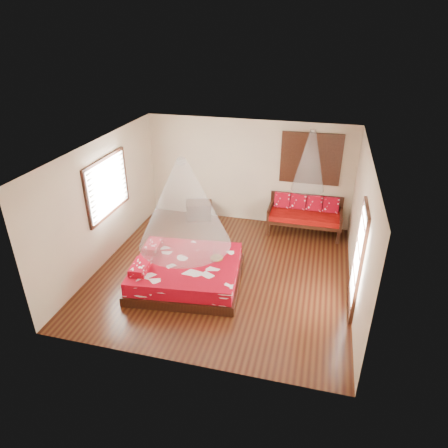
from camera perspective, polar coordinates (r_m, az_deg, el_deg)
The scene contains 10 objects.
room at distance 8.29m, azimuth -0.20°, elevation 1.25°, with size 5.54×5.54×2.84m.
bed at distance 8.56m, azimuth -5.46°, elevation -6.82°, with size 2.45×2.26×0.65m.
daybed at distance 10.61m, azimuth 11.48°, elevation 1.48°, with size 1.89×0.84×0.97m.
storage_chest at distance 11.24m, azimuth -3.59°, elevation 1.98°, with size 0.84×0.71×0.50m.
shutter_panel at distance 10.42m, azimuth 12.31°, elevation 9.09°, with size 1.52×0.06×1.32m.
window_left at distance 9.33m, azimuth -16.28°, elevation 5.17°, with size 0.10×1.74×1.34m.
glazed_door at distance 7.75m, azimuth 18.53°, elevation -5.06°, with size 0.08×1.02×2.16m.
wine_tray at distance 8.47m, azimuth -1.06°, elevation -4.63°, with size 0.27×0.27×0.22m.
mosquito_net_main at distance 7.79m, azimuth -5.82°, elevation 2.97°, with size 1.87×1.87×1.80m, color white.
mosquito_net_daybed at distance 9.94m, azimuth 12.21°, elevation 8.84°, with size 0.80×0.80×1.50m, color white.
Camera 1 is at (1.87, -7.22, 5.01)m, focal length 32.00 mm.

